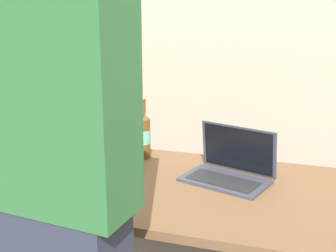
# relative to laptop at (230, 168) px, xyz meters

# --- Properties ---
(desk) EXTENTS (1.57, 0.81, 0.74)m
(desk) POSITION_rel_laptop_xyz_m (-0.26, -0.12, -0.16)
(desk) COLOR brown
(desk) RESTS_ON ground
(laptop) EXTENTS (0.41, 0.34, 0.22)m
(laptop) POSITION_rel_laptop_xyz_m (0.00, 0.00, 0.00)
(laptop) COLOR #383D4C
(laptop) RESTS_ON desk
(beer_bottle_dark) EXTENTS (0.07, 0.07, 0.31)m
(beer_bottle_dark) POSITION_rel_laptop_xyz_m (-0.45, 0.15, 0.07)
(beer_bottle_dark) COLOR brown
(beer_bottle_dark) RESTS_ON desk
(beer_bottle_green) EXTENTS (0.07, 0.07, 0.32)m
(beer_bottle_green) POSITION_rel_laptop_xyz_m (-0.56, 0.21, 0.07)
(beer_bottle_green) COLOR #333333
(beer_bottle_green) RESTS_ON desk
(person_figure) EXTENTS (0.46, 0.32, 1.83)m
(person_figure) POSITION_rel_laptop_xyz_m (-0.36, -0.78, 0.15)
(person_figure) COLOR #2D3347
(person_figure) RESTS_ON ground
(back_wall) EXTENTS (6.00, 0.10, 2.60)m
(back_wall) POSITION_rel_laptop_xyz_m (-0.26, 0.72, 0.50)
(back_wall) COLOR tan
(back_wall) RESTS_ON ground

